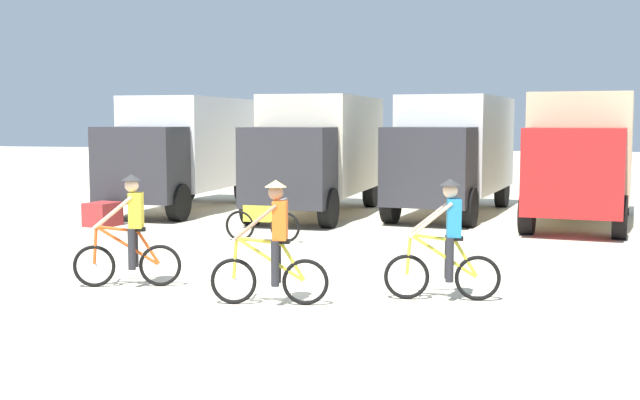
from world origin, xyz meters
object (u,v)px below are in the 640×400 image
Objects in this scene: box_truck_white_box at (454,148)px; cyclist_near_camera at (447,244)px; supply_crate at (103,214)px; cyclist_cowboy_hat at (273,247)px; box_truck_tan_camper at (582,151)px; box_truck_avon_van at (185,147)px; box_truck_cream_rv at (319,148)px; cyclist_orange_shirt at (130,235)px; bicycle_spare at (263,224)px.

box_truck_white_box is 11.24m from cyclist_near_camera.
box_truck_white_box is 8.74× the size of supply_crate.
cyclist_cowboy_hat is (-1.65, -12.08, -1.03)m from box_truck_white_box.
box_truck_tan_camper is at bearing 75.08° from cyclist_near_camera.
box_truck_tan_camper is at bearing 17.00° from supply_crate.
box_truck_avon_van is at bearing 177.54° from box_truck_tan_camper.
cyclist_near_camera is (8.67, -10.40, -1.03)m from box_truck_avon_van.
box_truck_avon_van is at bearing 118.99° from cyclist_cowboy_hat.
box_truck_cream_rv is 10.43m from cyclist_orange_shirt.
supply_crate is at bearing 145.49° from cyclist_near_camera.
cyclist_orange_shirt is (-4.25, -11.42, -1.03)m from box_truck_white_box.
cyclist_orange_shirt and cyclist_cowboy_hat have the same top height.
box_truck_white_box is (7.92, 0.77, 0.00)m from box_truck_avon_van.
box_truck_avon_van reaches higher than cyclist_orange_shirt.
cyclist_cowboy_hat is 6.04m from bicycle_spare.
box_truck_cream_rv is at bearing 113.79° from cyclist_near_camera.
box_truck_avon_van is 4.23m from box_truck_cream_rv.
box_truck_cream_rv is 0.97× the size of box_truck_tan_camper.
box_truck_avon_van is at bearing -174.44° from box_truck_white_box.
box_truck_tan_camper is at bearing 64.99° from cyclist_cowboy_hat.
supply_crate is at bearing 122.41° from cyclist_orange_shirt.
supply_crate is (-11.81, -3.61, -1.57)m from box_truck_tan_camper.
box_truck_avon_van is 0.97× the size of box_truck_tan_camper.
box_truck_cream_rv is at bearing 178.44° from box_truck_tan_camper.
box_truck_cream_rv is 11.10m from cyclist_near_camera.
cyclist_orange_shirt is at bearing -126.96° from box_truck_tan_camper.
cyclist_orange_shirt is (-0.55, -10.36, -1.03)m from box_truck_cream_rv.
cyclist_cowboy_hat is at bearing -46.84° from supply_crate.
cyclist_cowboy_hat is at bearing -159.35° from cyclist_near_camera.
box_truck_avon_van is 3.73× the size of cyclist_cowboy_hat.
cyclist_cowboy_hat is at bearing -70.50° from bicycle_spare.
box_truck_avon_van is 3.73× the size of cyclist_near_camera.
box_truck_avon_van is at bearing 108.98° from cyclist_orange_shirt.
box_truck_avon_van reaches higher than supply_crate.
box_truck_cream_rv reaches higher than supply_crate.
supply_crate is at bearing -141.10° from box_truck_cream_rv.
cyclist_cowboy_hat reaches higher than bicycle_spare.
box_truck_tan_camper reaches higher than bicycle_spare.
box_truck_white_box is at bearing 30.05° from supply_crate.
box_truck_tan_camper reaches higher than cyclist_orange_shirt.
box_truck_avon_van and box_truck_white_box have the same top height.
bicycle_spare is at bearing -143.93° from box_truck_tan_camper.
box_truck_cream_rv is 7.10m from box_truck_tan_camper.
cyclist_cowboy_hat is (2.60, -0.66, 0.00)m from cyclist_orange_shirt.
bicycle_spare is (-2.01, 5.68, -0.45)m from cyclist_cowboy_hat.
box_truck_white_box reaches higher than cyclist_cowboy_hat.
box_truck_avon_van is 3.92× the size of bicycle_spare.
supply_crate is at bearing -96.94° from box_truck_avon_van.
bicycle_spare is 2.16× the size of supply_crate.
cyclist_cowboy_hat is (2.05, -11.02, -1.03)m from box_truck_cream_rv.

